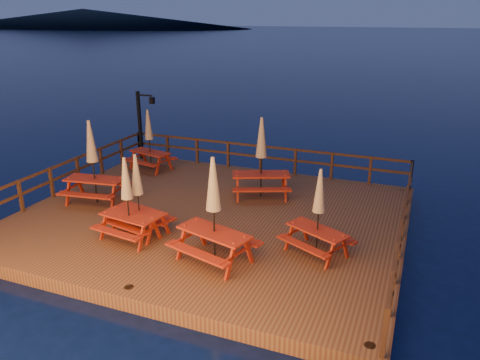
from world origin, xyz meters
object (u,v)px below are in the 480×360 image
(lamp_post, at_px, (143,119))
(picnic_table_0, at_px, (319,211))
(picnic_table_2, at_px, (93,161))
(picnic_table_1, at_px, (214,209))

(lamp_post, relative_size, picnic_table_0, 1.24)
(picnic_table_2, bearing_deg, picnic_table_0, -14.65)
(picnic_table_1, relative_size, picnic_table_2, 0.99)
(lamp_post, xyz_separation_m, picnic_table_0, (9.15, -5.86, -0.54))
(lamp_post, bearing_deg, picnic_table_0, -32.65)
(lamp_post, relative_size, picnic_table_2, 1.05)
(lamp_post, distance_m, picnic_table_0, 10.88)
(picnic_table_0, xyz_separation_m, picnic_table_1, (-2.39, -1.38, 0.23))
(lamp_post, xyz_separation_m, picnic_table_1, (6.76, -7.24, -0.31))
(picnic_table_0, height_order, picnic_table_1, picnic_table_1)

